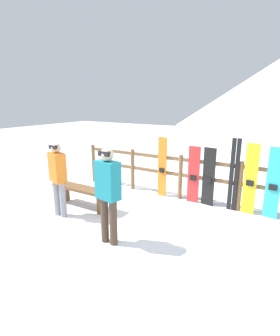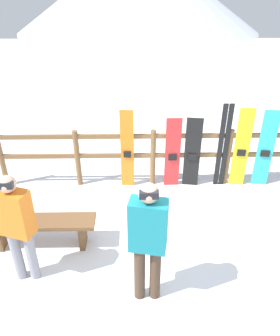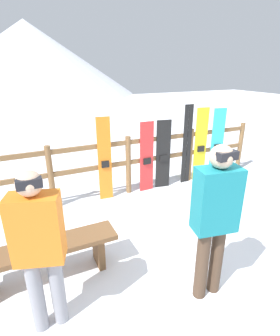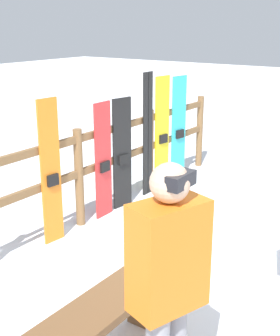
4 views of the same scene
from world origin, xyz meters
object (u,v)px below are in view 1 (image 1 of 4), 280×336
object	(u,v)px
snowboard_black_stripe	(209,177)
ski_pair_black	(234,175)
bench	(82,192)
snowboard_orange	(162,167)
person_orange	(58,174)
snowboard_red	(194,175)
snowboard_cyan	(273,184)
snowboard_yellow	(250,180)
person_teal	(108,189)

from	to	relation	value
snowboard_black_stripe	ski_pair_black	distance (m)	0.57
ski_pair_black	bench	bearing A→B (deg)	-151.49
bench	snowboard_orange	distance (m)	2.09
person_orange	snowboard_orange	xyz separation A→B (m)	(1.30, 2.23, -0.16)
snowboard_red	snowboard_cyan	distance (m)	1.71
person_orange	snowboard_yellow	world-z (taller)	person_orange
person_teal	ski_pair_black	world-z (taller)	person_teal
ski_pair_black	snowboard_cyan	world-z (taller)	ski_pair_black
ski_pair_black	snowboard_orange	bearing A→B (deg)	-179.89
bench	person_orange	distance (m)	0.82
person_teal	snowboard_yellow	world-z (taller)	person_teal
person_teal	snowboard_black_stripe	world-z (taller)	person_teal
bench	person_orange	world-z (taller)	person_orange
snowboard_orange	snowboard_yellow	size ratio (longest dim) A/B	0.99
snowboard_black_stripe	snowboard_red	bearing A→B (deg)	-180.00
person_orange	snowboard_orange	size ratio (longest dim) A/B	1.03
snowboard_yellow	ski_pair_black	bearing A→B (deg)	179.44
snowboard_orange	bench	bearing A→B (deg)	-127.39
bench	snowboard_cyan	bearing A→B (deg)	23.22
snowboard_red	ski_pair_black	distance (m)	0.93
person_orange	snowboard_cyan	size ratio (longest dim) A/B	1.05
person_orange	snowboard_yellow	size ratio (longest dim) A/B	1.02
bench	snowboard_black_stripe	bearing A→B (deg)	33.63
person_orange	ski_pair_black	bearing A→B (deg)	36.05
bench	snowboard_red	world-z (taller)	snowboard_red
person_orange	person_teal	xyz separation A→B (m)	(1.58, -0.34, 0.06)
person_orange	snowboard_black_stripe	size ratio (longest dim) A/B	1.15
snowboard_red	ski_pair_black	xyz separation A→B (m)	(0.92, 0.00, 0.13)
snowboard_black_stripe	person_teal	bearing A→B (deg)	-109.84
snowboard_black_stripe	snowboard_orange	bearing A→B (deg)	179.99
snowboard_cyan	snowboard_black_stripe	bearing A→B (deg)	-179.99
snowboard_yellow	person_orange	bearing A→B (deg)	-146.84
bench	snowboard_orange	bearing A→B (deg)	52.61
snowboard_black_stripe	snowboard_yellow	distance (m)	0.90
person_teal	snowboard_cyan	bearing A→B (deg)	48.45
person_teal	ski_pair_black	bearing A→B (deg)	60.00
person_orange	snowboard_yellow	bearing A→B (deg)	33.16
person_teal	snowboard_black_stripe	size ratio (longest dim) A/B	1.22
ski_pair_black	snowboard_yellow	size ratio (longest dim) A/B	1.05
snowboard_orange	snowboard_black_stripe	size ratio (longest dim) A/B	1.11
snowboard_orange	snowboard_black_stripe	world-z (taller)	snowboard_orange
snowboard_red	snowboard_cyan	world-z (taller)	snowboard_cyan
person_teal	snowboard_yellow	distance (m)	3.15
bench	snowboard_orange	world-z (taller)	snowboard_orange
snowboard_black_stripe	snowboard_cyan	xyz separation A→B (m)	(1.35, 0.00, 0.07)
snowboard_orange	snowboard_black_stripe	xyz separation A→B (m)	(1.20, -0.00, -0.08)
bench	person_teal	bearing A→B (deg)	-31.57
snowboard_black_stripe	ski_pair_black	bearing A→B (deg)	0.36
bench	person_orange	xyz separation A→B (m)	(-0.06, -0.60, 0.56)
person_teal	snowboard_orange	distance (m)	2.59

